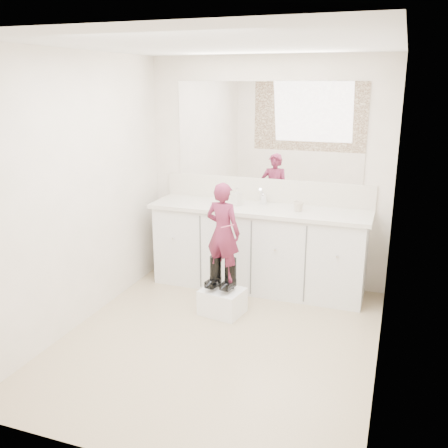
% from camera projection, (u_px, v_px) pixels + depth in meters
% --- Properties ---
extents(floor, '(3.00, 3.00, 0.00)m').
position_uv_depth(floor, '(218.00, 340.00, 4.28)').
color(floor, '#998964').
rests_on(floor, ground).
extents(ceiling, '(3.00, 3.00, 0.00)m').
position_uv_depth(ceiling, '(217.00, 44.00, 3.62)').
color(ceiling, white).
rests_on(ceiling, wall_back).
extents(wall_back, '(2.60, 0.00, 2.60)m').
position_uv_depth(wall_back, '(267.00, 173.00, 5.31)').
color(wall_back, beige).
rests_on(wall_back, floor).
extents(wall_front, '(2.60, 0.00, 2.60)m').
position_uv_depth(wall_front, '(118.00, 270.00, 2.59)').
color(wall_front, beige).
rests_on(wall_front, floor).
extents(wall_left, '(0.00, 3.00, 3.00)m').
position_uv_depth(wall_left, '(79.00, 193.00, 4.37)').
color(wall_left, beige).
rests_on(wall_left, floor).
extents(wall_right, '(0.00, 3.00, 3.00)m').
position_uv_depth(wall_right, '(390.00, 219.00, 3.53)').
color(wall_right, beige).
rests_on(wall_right, floor).
extents(vanity_cabinet, '(2.20, 0.55, 0.85)m').
position_uv_depth(vanity_cabinet, '(258.00, 250.00, 5.27)').
color(vanity_cabinet, silver).
rests_on(vanity_cabinet, floor).
extents(countertop, '(2.28, 0.58, 0.04)m').
position_uv_depth(countertop, '(259.00, 209.00, 5.14)').
color(countertop, beige).
rests_on(countertop, vanity_cabinet).
extents(backsplash, '(2.28, 0.03, 0.25)m').
position_uv_depth(backsplash, '(266.00, 190.00, 5.34)').
color(backsplash, beige).
rests_on(backsplash, countertop).
extents(mirror, '(2.00, 0.02, 1.00)m').
position_uv_depth(mirror, '(268.00, 131.00, 5.17)').
color(mirror, white).
rests_on(mirror, wall_back).
extents(dot_panel, '(2.00, 0.01, 1.20)m').
position_uv_depth(dot_panel, '(114.00, 184.00, 2.48)').
color(dot_panel, '#472819').
rests_on(dot_panel, wall_front).
extents(faucet, '(0.08, 0.08, 0.10)m').
position_uv_depth(faucet, '(263.00, 199.00, 5.27)').
color(faucet, silver).
rests_on(faucet, countertop).
extents(cup, '(0.11, 0.11, 0.10)m').
position_uv_depth(cup, '(298.00, 206.00, 4.96)').
color(cup, beige).
rests_on(cup, countertop).
extents(soap_bottle, '(0.12, 0.12, 0.19)m').
position_uv_depth(soap_bottle, '(237.00, 196.00, 5.19)').
color(soap_bottle, beige).
rests_on(soap_bottle, countertop).
extents(step_stool, '(0.43, 0.38, 0.24)m').
position_uv_depth(step_stool, '(222.00, 301.00, 4.75)').
color(step_stool, white).
rests_on(step_stool, floor).
extents(boot_left, '(0.15, 0.23, 0.32)m').
position_uv_depth(boot_left, '(216.00, 272.00, 4.71)').
color(boot_left, black).
rests_on(boot_left, step_stool).
extents(boot_right, '(0.15, 0.23, 0.32)m').
position_uv_depth(boot_right, '(231.00, 274.00, 4.66)').
color(boot_right, black).
rests_on(boot_right, step_stool).
extents(toddler, '(0.37, 0.28, 0.93)m').
position_uv_depth(toddler, '(223.00, 232.00, 4.57)').
color(toddler, '#A63361').
rests_on(toddler, step_stool).
extents(toothbrush, '(0.14, 0.04, 0.06)m').
position_uv_depth(toothbrush, '(227.00, 226.00, 4.46)').
color(toothbrush, '#CF5073').
rests_on(toothbrush, toddler).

